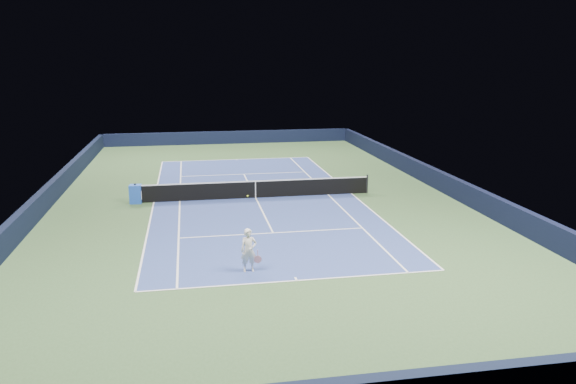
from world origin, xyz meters
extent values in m
plane|color=#324F2B|center=(0.00, 0.00, 0.00)|extent=(40.00, 40.00, 0.00)
cube|color=black|center=(0.00, 19.82, 0.55)|extent=(22.00, 0.35, 1.10)
cube|color=black|center=(10.82, 0.00, 0.55)|extent=(0.35, 40.00, 1.10)
cube|color=black|center=(-10.82, 0.00, 0.55)|extent=(0.35, 40.00, 1.10)
cube|color=navy|center=(0.00, 0.00, 0.00)|extent=(10.97, 23.77, 0.01)
cube|color=white|center=(0.00, 11.88, 0.01)|extent=(10.97, 0.08, 0.00)
cube|color=white|center=(0.00, -11.88, 0.01)|extent=(10.97, 0.08, 0.00)
cube|color=white|center=(5.49, 0.00, 0.01)|extent=(0.08, 23.77, 0.00)
cube|color=white|center=(-5.49, 0.00, 0.01)|extent=(0.08, 23.77, 0.00)
cube|color=white|center=(4.12, 0.00, 0.01)|extent=(0.08, 23.77, 0.00)
cube|color=white|center=(-4.12, 0.00, 0.01)|extent=(0.08, 23.77, 0.00)
cube|color=white|center=(0.00, 6.40, 0.01)|extent=(8.23, 0.08, 0.00)
cube|color=white|center=(0.00, -6.40, 0.01)|extent=(8.23, 0.08, 0.00)
cube|color=white|center=(0.00, 0.00, 0.01)|extent=(0.08, 12.80, 0.00)
cube|color=white|center=(0.00, 11.73, 0.01)|extent=(0.08, 0.30, 0.00)
cube|color=white|center=(0.00, -11.73, 0.01)|extent=(0.08, 0.30, 0.00)
cylinder|color=black|center=(-6.40, 0.00, 0.54)|extent=(0.10, 0.10, 1.07)
cylinder|color=black|center=(6.40, 0.00, 0.54)|extent=(0.10, 0.10, 1.07)
cube|color=black|center=(0.00, 0.00, 0.46)|extent=(12.80, 0.03, 0.91)
cube|color=white|center=(0.00, 0.00, 0.94)|extent=(12.80, 0.04, 0.06)
cube|color=white|center=(0.00, 0.00, 0.46)|extent=(0.05, 0.04, 0.91)
cube|color=blue|center=(-6.40, 0.02, 0.50)|extent=(0.65, 0.60, 0.99)
cube|color=white|center=(-6.11, 0.02, 0.45)|extent=(0.06, 0.44, 0.44)
imported|color=white|center=(-1.55, -10.71, 0.81)|extent=(0.60, 0.41, 1.61)
cylinder|color=pink|center=(-1.23, -10.76, 0.70)|extent=(0.03, 0.03, 0.27)
cylinder|color=black|center=(-1.23, -10.76, 0.46)|extent=(0.27, 0.02, 0.27)
cylinder|color=#C47E91|center=(-1.23, -10.76, 0.46)|extent=(0.28, 0.03, 0.28)
sphere|color=#BFD62D|center=(-1.45, -9.71, 2.58)|extent=(0.07, 0.07, 0.07)
camera|label=1|loc=(-3.53, -29.83, 7.67)|focal=35.00mm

